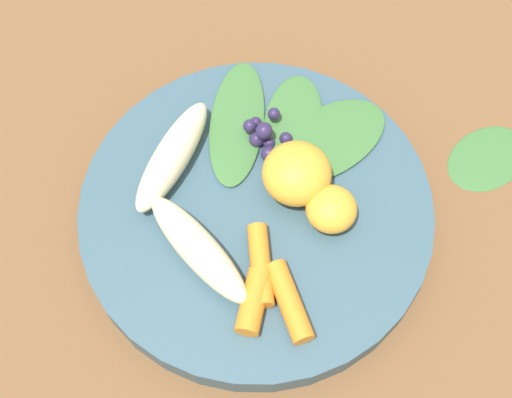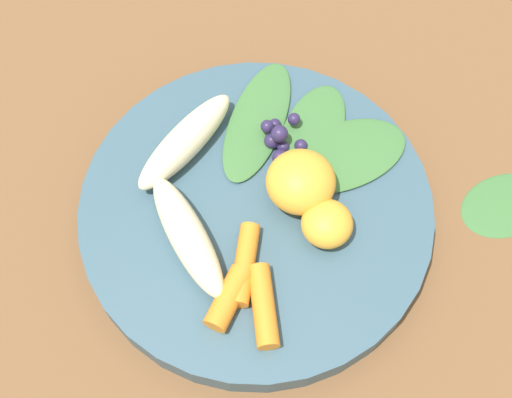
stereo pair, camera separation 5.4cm
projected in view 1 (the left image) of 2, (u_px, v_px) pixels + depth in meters
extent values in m
plane|color=brown|center=(256.00, 220.00, 0.58)|extent=(2.40, 2.40, 0.00)
cylinder|color=#385666|center=(256.00, 212.00, 0.56)|extent=(0.29, 0.29, 0.03)
ellipsoid|color=beige|center=(198.00, 249.00, 0.52)|extent=(0.11, 0.07, 0.03)
ellipsoid|color=beige|center=(172.00, 156.00, 0.56)|extent=(0.10, 0.10, 0.03)
ellipsoid|color=#F4A833|center=(297.00, 173.00, 0.54)|extent=(0.06, 0.06, 0.04)
ellipsoid|color=#F4A833|center=(331.00, 209.00, 0.53)|extent=(0.04, 0.04, 0.03)
cylinder|color=orange|center=(253.00, 302.00, 0.51)|extent=(0.05, 0.04, 0.02)
cylinder|color=orange|center=(261.00, 265.00, 0.52)|extent=(0.07, 0.03, 0.02)
cylinder|color=orange|center=(289.00, 302.00, 0.51)|extent=(0.06, 0.02, 0.02)
sphere|color=#2D234C|center=(269.00, 143.00, 0.57)|extent=(0.01, 0.01, 0.01)
sphere|color=#2D234C|center=(276.00, 166.00, 0.56)|extent=(0.01, 0.01, 0.01)
sphere|color=#2D234C|center=(286.00, 139.00, 0.57)|extent=(0.01, 0.01, 0.01)
sphere|color=#2D234C|center=(269.00, 154.00, 0.57)|extent=(0.01, 0.01, 0.01)
sphere|color=#2D234C|center=(250.00, 126.00, 0.57)|extent=(0.01, 0.01, 0.01)
sphere|color=#2D234C|center=(256.00, 123.00, 0.58)|extent=(0.01, 0.01, 0.01)
sphere|color=#2D234C|center=(264.00, 140.00, 0.57)|extent=(0.01, 0.01, 0.01)
sphere|color=#2D234C|center=(264.00, 131.00, 0.56)|extent=(0.01, 0.01, 0.01)
sphere|color=#2D234C|center=(274.00, 114.00, 0.57)|extent=(0.01, 0.01, 0.01)
sphere|color=#2D234C|center=(257.00, 139.00, 0.57)|extent=(0.01, 0.01, 0.01)
cylinder|color=white|center=(297.00, 139.00, 0.58)|extent=(0.05, 0.05, 0.00)
ellipsoid|color=#3D7038|center=(328.00, 140.00, 0.58)|extent=(0.10, 0.13, 0.00)
ellipsoid|color=#3D7038|center=(293.00, 123.00, 0.58)|extent=(0.11, 0.09, 0.00)
ellipsoid|color=#3D7038|center=(237.00, 122.00, 0.58)|extent=(0.14, 0.09, 0.00)
ellipsoid|color=#3D7038|center=(487.00, 155.00, 0.60)|extent=(0.08, 0.10, 0.01)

